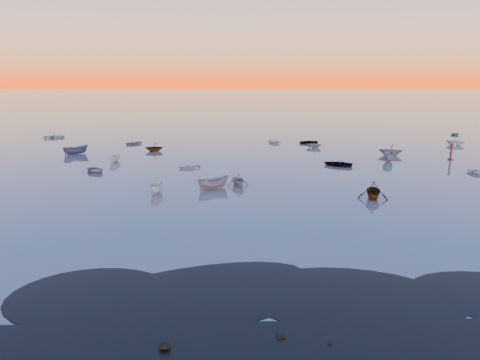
{
  "coord_description": "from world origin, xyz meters",
  "views": [
    {
      "loc": [
        -1.15,
        -27.86,
        14.31
      ],
      "look_at": [
        0.34,
        28.0,
        1.48
      ],
      "focal_mm": 35.0,
      "sensor_mm": 36.0,
      "label": 1
    }
  ],
  "objects_px": {
    "boat_near_center": "(213,189)",
    "channel_marker": "(451,153)",
    "boat_near_left": "(95,172)",
    "boat_near_right": "(238,186)"
  },
  "relations": [
    {
      "from": "boat_near_right",
      "to": "channel_marker",
      "type": "relative_size",
      "value": 1.23
    },
    {
      "from": "boat_near_center",
      "to": "boat_near_right",
      "type": "height_order",
      "value": "boat_near_center"
    },
    {
      "from": "boat_near_left",
      "to": "boat_near_right",
      "type": "distance_m",
      "value": 22.66
    },
    {
      "from": "boat_near_right",
      "to": "channel_marker",
      "type": "bearing_deg",
      "value": -170.22
    },
    {
      "from": "boat_near_center",
      "to": "boat_near_right",
      "type": "xyz_separation_m",
      "value": [
        3.19,
        1.52,
        0.0
      ]
    },
    {
      "from": "boat_near_center",
      "to": "channel_marker",
      "type": "relative_size",
      "value": 1.43
    },
    {
      "from": "boat_near_center",
      "to": "channel_marker",
      "type": "bearing_deg",
      "value": -90.75
    },
    {
      "from": "boat_near_left",
      "to": "boat_near_right",
      "type": "bearing_deg",
      "value": -57.0
    },
    {
      "from": "boat_near_right",
      "to": "channel_marker",
      "type": "xyz_separation_m",
      "value": [
        36.26,
        17.61,
        1.18
      ]
    },
    {
      "from": "boat_near_left",
      "to": "channel_marker",
      "type": "xyz_separation_m",
      "value": [
        57.15,
        8.81,
        1.18
      ]
    }
  ]
}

